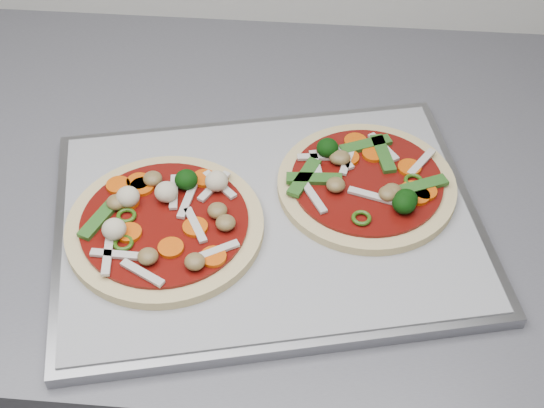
{
  "coord_description": "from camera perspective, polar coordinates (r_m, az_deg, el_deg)",
  "views": [
    {
      "loc": [
        0.35,
        0.69,
        1.48
      ],
      "look_at": [
        0.31,
        1.22,
        0.93
      ],
      "focal_mm": 50.0,
      "sensor_mm": 36.0,
      "label": 1
    }
  ],
  "objects": [
    {
      "name": "baking_tray",
      "position": [
        0.78,
        -0.33,
        -1.42
      ],
      "size": [
        0.49,
        0.41,
        0.01
      ],
      "primitive_type": "cube",
      "rotation": [
        0.0,
        0.0,
        0.23
      ],
      "color": "gray",
      "rests_on": "countertop"
    },
    {
      "name": "pizza_left",
      "position": [
        0.76,
        -8.1,
        -1.36
      ],
      "size": [
        0.26,
        0.26,
        0.03
      ],
      "rotation": [
        0.0,
        0.0,
        0.42
      ],
      "color": "tan",
      "rests_on": "parchment"
    },
    {
      "name": "pizza_right",
      "position": [
        0.8,
        7.17,
        1.62
      ],
      "size": [
        0.22,
        0.22,
        0.03
      ],
      "rotation": [
        0.0,
        0.0,
        0.2
      ],
      "color": "tan",
      "rests_on": "parchment"
    },
    {
      "name": "base_cabinet",
      "position": [
        1.26,
        -13.97,
        -12.36
      ],
      "size": [
        3.6,
        0.6,
        0.86
      ],
      "primitive_type": "cube",
      "color": "#B7B7B5",
      "rests_on": "ground"
    },
    {
      "name": "parchment",
      "position": [
        0.77,
        -0.34,
        -1.02
      ],
      "size": [
        0.47,
        0.39,
        0.0
      ],
      "primitive_type": "cube",
      "rotation": [
        0.0,
        0.0,
        0.23
      ],
      "color": "#939398",
      "rests_on": "baking_tray"
    },
    {
      "name": "countertop",
      "position": [
        0.93,
        -18.83,
        2.55
      ],
      "size": [
        3.6,
        0.6,
        0.04
      ],
      "primitive_type": "cube",
      "color": "#5A5A61",
      "rests_on": "base_cabinet"
    }
  ]
}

